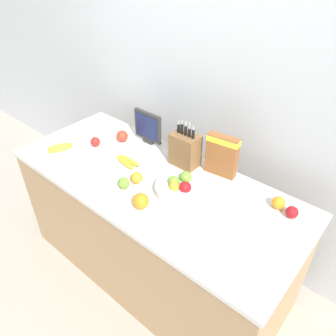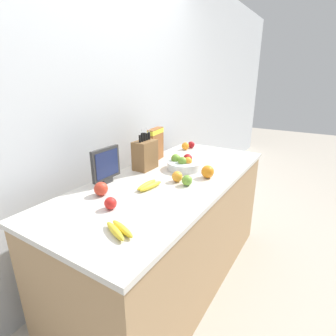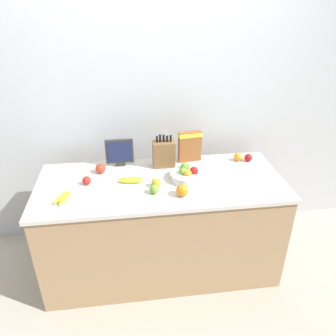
{
  "view_description": "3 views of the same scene",
  "coord_description": "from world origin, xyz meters",
  "px_view_note": "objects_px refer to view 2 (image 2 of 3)",
  "views": [
    {
      "loc": [
        1.1,
        -1.14,
        2.09
      ],
      "look_at": [
        0.1,
        0.04,
        0.97
      ],
      "focal_mm": 35.0,
      "sensor_mm": 36.0,
      "label": 1
    },
    {
      "loc": [
        -1.46,
        -0.89,
        1.53
      ],
      "look_at": [
        -0.09,
        -0.04,
        0.97
      ],
      "focal_mm": 28.0,
      "sensor_mm": 36.0,
      "label": 2
    },
    {
      "loc": [
        -0.23,
        -2.17,
        2.16
      ],
      "look_at": [
        0.06,
        0.03,
        0.96
      ],
      "focal_mm": 35.0,
      "sensor_mm": 36.0,
      "label": 3
    }
  ],
  "objects_px": {
    "knife_block": "(145,155)",
    "cereal_box": "(155,143)",
    "apple_rear": "(110,203)",
    "orange_by_cereal": "(177,177)",
    "apple_middle": "(101,189)",
    "orange_back_center": "(208,172)",
    "apple_leftmost": "(191,145)",
    "orange_front_right": "(185,146)",
    "banana_bunch_left": "(119,230)",
    "small_monitor": "(106,165)",
    "fruit_bowl": "(184,164)",
    "apple_rightmost": "(187,180)",
    "banana_bunch_right": "(149,185)"
  },
  "relations": [
    {
      "from": "apple_rightmost",
      "to": "orange_back_center",
      "type": "height_order",
      "value": "orange_back_center"
    },
    {
      "from": "orange_back_center",
      "to": "apple_leftmost",
      "type": "bearing_deg",
      "value": 35.07
    },
    {
      "from": "apple_middle",
      "to": "orange_back_center",
      "type": "bearing_deg",
      "value": -35.12
    },
    {
      "from": "banana_bunch_left",
      "to": "apple_rightmost",
      "type": "relative_size",
      "value": 2.75
    },
    {
      "from": "orange_back_center",
      "to": "apple_middle",
      "type": "bearing_deg",
      "value": 144.88
    },
    {
      "from": "banana_bunch_right",
      "to": "apple_rear",
      "type": "relative_size",
      "value": 2.95
    },
    {
      "from": "small_monitor",
      "to": "fruit_bowl",
      "type": "xyz_separation_m",
      "value": [
        0.51,
        -0.29,
        -0.09
      ]
    },
    {
      "from": "small_monitor",
      "to": "apple_rear",
      "type": "height_order",
      "value": "small_monitor"
    },
    {
      "from": "apple_rightmost",
      "to": "orange_back_center",
      "type": "xyz_separation_m",
      "value": [
        0.2,
        -0.06,
        0.01
      ]
    },
    {
      "from": "banana_bunch_right",
      "to": "fruit_bowl",
      "type": "bearing_deg",
      "value": -1.49
    },
    {
      "from": "cereal_box",
      "to": "banana_bunch_left",
      "type": "height_order",
      "value": "cereal_box"
    },
    {
      "from": "cereal_box",
      "to": "apple_rear",
      "type": "bearing_deg",
      "value": -167.99
    },
    {
      "from": "banana_bunch_right",
      "to": "apple_middle",
      "type": "distance_m",
      "value": 0.29
    },
    {
      "from": "fruit_bowl",
      "to": "apple_rightmost",
      "type": "distance_m",
      "value": 0.32
    },
    {
      "from": "banana_bunch_left",
      "to": "orange_by_cereal",
      "type": "distance_m",
      "value": 0.67
    },
    {
      "from": "small_monitor",
      "to": "orange_front_right",
      "type": "bearing_deg",
      "value": -2.33
    },
    {
      "from": "apple_rear",
      "to": "knife_block",
      "type": "bearing_deg",
      "value": 20.35
    },
    {
      "from": "knife_block",
      "to": "small_monitor",
      "type": "bearing_deg",
      "value": 173.24
    },
    {
      "from": "orange_back_center",
      "to": "banana_bunch_left",
      "type": "bearing_deg",
      "value": 175.94
    },
    {
      "from": "apple_rear",
      "to": "banana_bunch_left",
      "type": "bearing_deg",
      "value": -128.15
    },
    {
      "from": "apple_rightmost",
      "to": "orange_front_right",
      "type": "bearing_deg",
      "value": 28.95
    },
    {
      "from": "apple_leftmost",
      "to": "banana_bunch_right",
      "type": "bearing_deg",
      "value": -167.73
    },
    {
      "from": "knife_block",
      "to": "cereal_box",
      "type": "height_order",
      "value": "knife_block"
    },
    {
      "from": "apple_leftmost",
      "to": "orange_back_center",
      "type": "xyz_separation_m",
      "value": [
        -0.66,
        -0.46,
        0.01
      ]
    },
    {
      "from": "knife_block",
      "to": "fruit_bowl",
      "type": "bearing_deg",
      "value": -58.87
    },
    {
      "from": "apple_middle",
      "to": "apple_rightmost",
      "type": "relative_size",
      "value": 1.19
    },
    {
      "from": "small_monitor",
      "to": "knife_block",
      "type": "bearing_deg",
      "value": -6.76
    },
    {
      "from": "knife_block",
      "to": "apple_rear",
      "type": "relative_size",
      "value": 4.72
    },
    {
      "from": "small_monitor",
      "to": "banana_bunch_right",
      "type": "relative_size",
      "value": 1.22
    },
    {
      "from": "apple_middle",
      "to": "fruit_bowl",
      "type": "bearing_deg",
      "value": -15.72
    },
    {
      "from": "apple_rear",
      "to": "orange_by_cereal",
      "type": "distance_m",
      "value": 0.53
    },
    {
      "from": "fruit_bowl",
      "to": "apple_middle",
      "type": "distance_m",
      "value": 0.7
    },
    {
      "from": "cereal_box",
      "to": "banana_bunch_right",
      "type": "xyz_separation_m",
      "value": [
        -0.52,
        -0.3,
        -0.13
      ]
    },
    {
      "from": "orange_by_cereal",
      "to": "small_monitor",
      "type": "bearing_deg",
      "value": 124.66
    },
    {
      "from": "apple_leftmost",
      "to": "orange_front_right",
      "type": "xyz_separation_m",
      "value": [
        -0.09,
        0.02,
        0.0
      ]
    },
    {
      "from": "banana_bunch_left",
      "to": "apple_rear",
      "type": "height_order",
      "value": "apple_rear"
    },
    {
      "from": "knife_block",
      "to": "apple_rear",
      "type": "distance_m",
      "value": 0.66
    },
    {
      "from": "fruit_bowl",
      "to": "apple_middle",
      "type": "height_order",
      "value": "fruit_bowl"
    },
    {
      "from": "apple_middle",
      "to": "cereal_box",
      "type": "bearing_deg",
      "value": 9.48
    },
    {
      "from": "apple_middle",
      "to": "orange_by_cereal",
      "type": "height_order",
      "value": "apple_middle"
    },
    {
      "from": "apple_rightmost",
      "to": "orange_by_cereal",
      "type": "bearing_deg",
      "value": 75.65
    },
    {
      "from": "small_monitor",
      "to": "banana_bunch_left",
      "type": "bearing_deg",
      "value": -131.16
    },
    {
      "from": "orange_back_center",
      "to": "knife_block",
      "type": "bearing_deg",
      "value": 98.72
    },
    {
      "from": "cereal_box",
      "to": "apple_rightmost",
      "type": "distance_m",
      "value": 0.61
    },
    {
      "from": "knife_block",
      "to": "cereal_box",
      "type": "xyz_separation_m",
      "value": [
        0.23,
        0.06,
        0.04
      ]
    },
    {
      "from": "fruit_bowl",
      "to": "apple_rear",
      "type": "xyz_separation_m",
      "value": [
        -0.77,
        0.02,
        -0.01
      ]
    },
    {
      "from": "banana_bunch_left",
      "to": "orange_by_cereal",
      "type": "height_order",
      "value": "orange_by_cereal"
    },
    {
      "from": "orange_front_right",
      "to": "small_monitor",
      "type": "bearing_deg",
      "value": 177.67
    },
    {
      "from": "fruit_bowl",
      "to": "apple_rear",
      "type": "relative_size",
      "value": 3.92
    },
    {
      "from": "apple_leftmost",
      "to": "apple_rightmost",
      "type": "bearing_deg",
      "value": -154.62
    }
  ]
}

